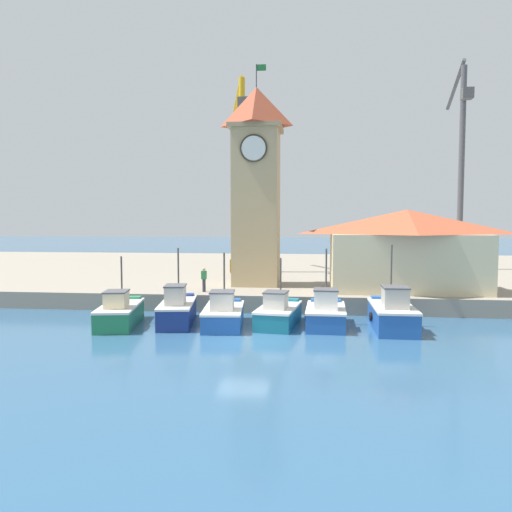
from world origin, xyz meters
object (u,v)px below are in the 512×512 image
(fishing_boat_mid_left, at_px, (278,313))
(fishing_boat_center, at_px, (326,314))
(fishing_boat_far_left, at_px, (120,313))
(port_crane_far, at_px, (460,191))
(fishing_boat_left_outer, at_px, (177,310))
(fishing_boat_mid_right, at_px, (392,314))
(clock_tower, at_px, (256,182))
(fishing_boat_left_inner, at_px, (223,314))
(warehouse_right, at_px, (407,249))
(dock_worker_near_tower, at_px, (204,279))
(port_crane_near, at_px, (242,197))

(fishing_boat_mid_left, relative_size, fishing_boat_center, 1.08)
(fishing_boat_far_left, height_order, port_crane_far, port_crane_far)
(fishing_boat_left_outer, bearing_deg, fishing_boat_mid_left, 1.47)
(fishing_boat_far_left, relative_size, fishing_boat_mid_right, 1.04)
(fishing_boat_far_left, relative_size, clock_tower, 0.33)
(port_crane_far, bearing_deg, fishing_boat_center, -120.28)
(fishing_boat_mid_right, xyz_separation_m, port_crane_far, (9.88, 23.24, 7.91))
(fishing_boat_left_inner, height_order, port_crane_far, port_crane_far)
(fishing_boat_far_left, height_order, warehouse_right, warehouse_right)
(fishing_boat_left_outer, bearing_deg, clock_tower, 68.69)
(port_crane_far, relative_size, dock_worker_near_tower, 12.43)
(fishing_boat_left_outer, bearing_deg, fishing_boat_far_left, -164.13)
(fishing_boat_left_outer, relative_size, port_crane_far, 0.26)
(warehouse_right, relative_size, port_crane_near, 0.59)
(fishing_boat_mid_left, bearing_deg, fishing_boat_left_inner, -168.93)
(port_crane_near, bearing_deg, clock_tower, -75.58)
(fishing_boat_left_outer, relative_size, fishing_boat_mid_left, 1.10)
(fishing_boat_far_left, height_order, fishing_boat_left_outer, fishing_boat_left_outer)
(clock_tower, bearing_deg, warehouse_right, -10.56)
(fishing_boat_left_inner, distance_m, port_crane_near, 20.23)
(fishing_boat_far_left, bearing_deg, warehouse_right, 25.05)
(fishing_boat_far_left, bearing_deg, fishing_boat_mid_left, 6.58)
(fishing_boat_mid_left, height_order, port_crane_far, port_crane_far)
(fishing_boat_left_outer, xyz_separation_m, port_crane_near, (1.12, 18.34, 7.24))
(fishing_boat_far_left, xyz_separation_m, port_crane_far, (24.88, 23.96, 8.02))
(fishing_boat_mid_right, bearing_deg, fishing_boat_center, 176.39)
(dock_worker_near_tower, bearing_deg, clock_tower, 52.70)
(fishing_boat_center, bearing_deg, fishing_boat_far_left, -175.28)
(fishing_boat_left_inner, distance_m, fishing_boat_center, 5.66)
(fishing_boat_center, height_order, fishing_boat_mid_right, fishing_boat_mid_right)
(port_crane_near, height_order, port_crane_far, port_crane_far)
(fishing_boat_center, relative_size, clock_tower, 0.28)
(fishing_boat_far_left, height_order, dock_worker_near_tower, fishing_boat_far_left)
(dock_worker_near_tower, bearing_deg, fishing_boat_mid_right, -24.15)
(fishing_boat_mid_left, height_order, port_crane_near, port_crane_near)
(fishing_boat_left_inner, relative_size, warehouse_right, 0.47)
(fishing_boat_far_left, distance_m, warehouse_right, 19.03)
(port_crane_near, xyz_separation_m, port_crane_far, (20.70, 4.76, 0.71))
(fishing_boat_far_left, bearing_deg, clock_tower, 56.36)
(fishing_boat_left_outer, height_order, fishing_boat_mid_right, fishing_boat_mid_right)
(fishing_boat_far_left, relative_size, fishing_boat_left_inner, 1.07)
(fishing_boat_mid_left, xyz_separation_m, warehouse_right, (8.18, 6.92, 3.23))
(fishing_boat_center, xyz_separation_m, port_crane_near, (-7.26, 18.26, 7.30))
(dock_worker_near_tower, bearing_deg, warehouse_right, 8.75)
(clock_tower, height_order, port_crane_far, port_crane_far)
(fishing_boat_center, xyz_separation_m, warehouse_right, (5.56, 7.00, 3.19))
(fishing_boat_far_left, height_order, fishing_boat_left_inner, fishing_boat_left_inner)
(clock_tower, relative_size, dock_worker_near_tower, 9.84)
(fishing_boat_center, relative_size, warehouse_right, 0.42)
(fishing_boat_mid_right, bearing_deg, warehouse_right, 74.53)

